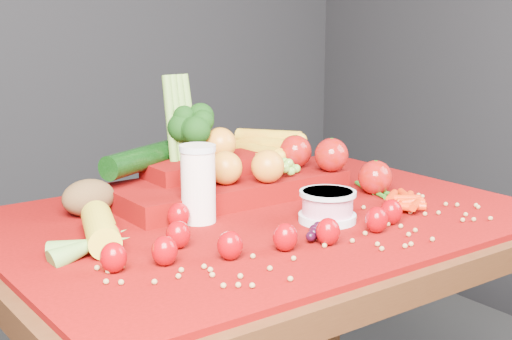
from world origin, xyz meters
TOP-DOWN VIEW (x-y plane):
  - table at (0.00, 0.00)m, footprint 1.10×0.80m
  - red_cloth at (0.00, 0.00)m, footprint 1.05×0.75m
  - milk_glass at (-0.13, 0.03)m, footprint 0.07×0.07m
  - yogurt_bowl at (0.07, -0.11)m, footprint 0.11×0.11m
  - strawberry_scatter at (-0.15, -0.14)m, footprint 0.58×0.28m
  - dark_grape_cluster at (-0.02, -0.19)m, footprint 0.06×0.05m
  - soybean_scatter at (0.00, -0.20)m, footprint 0.84×0.24m
  - corn_ear at (-0.37, -0.01)m, footprint 0.23×0.26m
  - potato at (-0.28, 0.20)m, footprint 0.11×0.08m
  - baby_carrot_pile at (0.27, -0.15)m, footprint 0.18×0.17m
  - green_bean_pile at (0.32, -0.01)m, footprint 0.14×0.12m
  - produce_mound at (0.04, 0.16)m, footprint 0.59×0.37m

SIDE VIEW (x-z plane):
  - table at x=0.00m, z-range 0.28..1.03m
  - red_cloth at x=0.00m, z-range 0.75..0.76m
  - soybean_scatter at x=0.00m, z-range 0.76..0.77m
  - green_bean_pile at x=0.32m, z-range 0.76..0.77m
  - dark_grape_cluster at x=-0.02m, z-range 0.76..0.79m
  - baby_carrot_pile at x=0.27m, z-range 0.76..0.79m
  - corn_ear at x=-0.37m, z-range 0.76..0.81m
  - strawberry_scatter at x=-0.15m, z-range 0.76..0.82m
  - yogurt_bowl at x=0.07m, z-range 0.76..0.83m
  - potato at x=-0.28m, z-range 0.76..0.84m
  - produce_mound at x=0.04m, z-range 0.69..0.95m
  - milk_glass at x=-0.13m, z-range 0.77..0.92m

